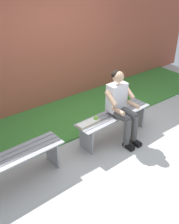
{
  "coord_description": "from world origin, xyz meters",
  "views": [
    {
      "loc": [
        2.88,
        3.02,
        2.91
      ],
      "look_at": [
        0.67,
        0.15,
        0.82
      ],
      "focal_mm": 43.2,
      "sensor_mm": 36.0,
      "label": 1
    }
  ],
  "objects": [
    {
      "name": "apple",
      "position": [
        0.38,
        -0.04,
        0.52
      ],
      "size": [
        0.08,
        0.08,
        0.08
      ],
      "primitive_type": "sphere",
      "color": "#72B738",
      "rests_on": "bench_near"
    },
    {
      "name": "bench_near",
      "position": [
        0.0,
        0.0,
        0.35
      ],
      "size": [
        1.55,
        0.45,
        0.47
      ],
      "rotation": [
        0.0,
        0.0,
        0.04
      ],
      "color": "gray",
      "rests_on": "ground"
    },
    {
      "name": "ground_plane",
      "position": [
        0.95,
        1.0,
        -0.02
      ],
      "size": [
        10.0,
        7.0,
        0.04
      ],
      "primitive_type": "cube",
      "color": "#B2B2AD"
    },
    {
      "name": "brick_wall",
      "position": [
        0.5,
        -1.94,
        1.29
      ],
      "size": [
        9.5,
        0.24,
        2.58
      ],
      "primitive_type": "cube",
      "color": "#9E4C38",
      "rests_on": "ground"
    },
    {
      "name": "person_seated",
      "position": [
        -0.06,
        0.1,
        0.71
      ],
      "size": [
        0.5,
        0.69,
        1.28
      ],
      "color": "silver",
      "rests_on": "ground"
    },
    {
      "name": "book_open",
      "position": [
        0.55,
        -0.04,
        0.48
      ],
      "size": [
        0.42,
        0.18,
        0.02
      ],
      "rotation": [
        0.0,
        0.0,
        0.04
      ],
      "color": "white",
      "rests_on": "bench_near"
    },
    {
      "name": "grass_strip",
      "position": [
        0.95,
        -1.15,
        0.01
      ],
      "size": [
        9.0,
        1.62,
        0.03
      ],
      "primitive_type": "cube",
      "color": "#387A2D",
      "rests_on": "ground"
    },
    {
      "name": "bench_far",
      "position": [
        1.91,
        0.0,
        0.35
      ],
      "size": [
        1.52,
        0.45,
        0.47
      ],
      "rotation": [
        0.0,
        0.0,
        0.04
      ],
      "color": "gray",
      "rests_on": "ground"
    }
  ]
}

